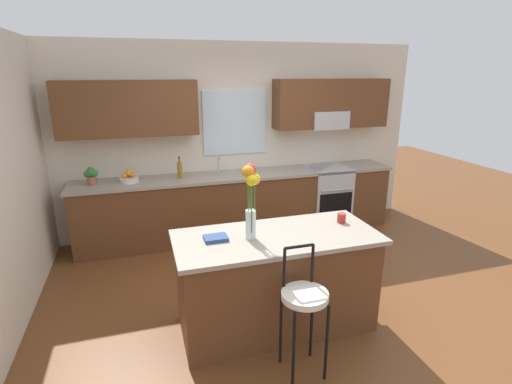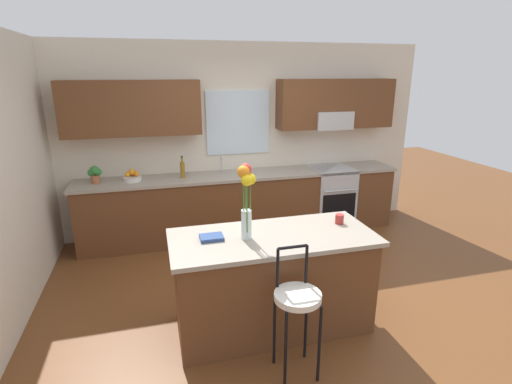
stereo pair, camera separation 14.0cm
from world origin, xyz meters
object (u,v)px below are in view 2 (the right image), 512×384
at_px(flower_vase, 246,193).
at_px(fruit_bowl_oranges, 132,177).
at_px(mug_ceramic, 339,219).
at_px(potted_plant_small, 95,174).
at_px(oven_range, 330,197).
at_px(bottle_olive_oil, 183,169).
at_px(bar_stool_near, 297,302).
at_px(kitchen_island, 272,281).
at_px(cookbook, 212,237).

relative_size(flower_vase, fruit_bowl_oranges, 2.75).
bearing_deg(mug_ceramic, potted_plant_small, 139.07).
xyz_separation_m(oven_range, mug_ceramic, (-0.91, -2.06, 0.51)).
bearing_deg(flower_vase, bottle_olive_oil, 99.24).
distance_m(flower_vase, fruit_bowl_oranges, 2.45).
xyz_separation_m(bar_stool_near, potted_plant_small, (-1.71, 2.80, 0.41)).
bearing_deg(kitchen_island, flower_vase, -178.31).
bearing_deg(potted_plant_small, oven_range, -0.43).
bearing_deg(bar_stool_near, flower_vase, 111.71).
relative_size(oven_range, potted_plant_small, 4.02).
bearing_deg(bottle_olive_oil, oven_range, -0.64).
xyz_separation_m(oven_range, fruit_bowl_oranges, (-2.86, 0.03, 0.51)).
bearing_deg(kitchen_island, bottle_olive_oil, 105.33).
height_order(flower_vase, potted_plant_small, flower_vase).
distance_m(oven_range, fruit_bowl_oranges, 2.91).
bearing_deg(bar_stool_near, potted_plant_small, 121.40).
distance_m(fruit_bowl_oranges, bottle_olive_oil, 0.66).
xyz_separation_m(mug_ceramic, potted_plant_small, (-2.40, 2.08, 0.08)).
relative_size(kitchen_island, fruit_bowl_oranges, 7.56).
xyz_separation_m(bar_stool_near, mug_ceramic, (0.69, 0.72, 0.33)).
bearing_deg(fruit_bowl_oranges, bottle_olive_oil, -0.32).
relative_size(kitchen_island, cookbook, 9.07).
relative_size(flower_vase, mug_ceramic, 7.32).
relative_size(cookbook, fruit_bowl_oranges, 0.83).
relative_size(mug_ceramic, cookbook, 0.45).
bearing_deg(fruit_bowl_oranges, bar_stool_near, -65.87).
relative_size(cookbook, bottle_olive_oil, 0.67).
relative_size(bar_stool_near, mug_ceramic, 11.58).
bearing_deg(bar_stool_near, bottle_olive_oil, 102.07).
relative_size(oven_range, mug_ceramic, 10.22).
height_order(kitchen_island, potted_plant_small, potted_plant_small).
height_order(mug_ceramic, potted_plant_small, potted_plant_small).
bearing_deg(oven_range, bottle_olive_oil, 179.36).
bearing_deg(potted_plant_small, fruit_bowl_oranges, 0.43).
xyz_separation_m(kitchen_island, fruit_bowl_oranges, (-1.26, 2.19, 0.51)).
height_order(mug_ceramic, bottle_olive_oil, bottle_olive_oil).
bearing_deg(oven_range, mug_ceramic, -113.99).
relative_size(flower_vase, cookbook, 3.29).
height_order(bar_stool_near, fruit_bowl_oranges, fruit_bowl_oranges).
relative_size(oven_range, kitchen_island, 0.51).
distance_m(kitchen_island, bottle_olive_oil, 2.34).
bearing_deg(bar_stool_near, mug_ceramic, 46.21).
bearing_deg(fruit_bowl_oranges, mug_ceramic, -46.95).
height_order(kitchen_island, flower_vase, flower_vase).
bearing_deg(cookbook, potted_plant_small, 118.87).
relative_size(bottle_olive_oil, potted_plant_small, 1.30).
distance_m(oven_range, potted_plant_small, 3.37).
distance_m(bar_stool_near, bottle_olive_oil, 2.89).
relative_size(fruit_bowl_oranges, potted_plant_small, 1.05).
bearing_deg(potted_plant_small, kitchen_island, -51.97).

